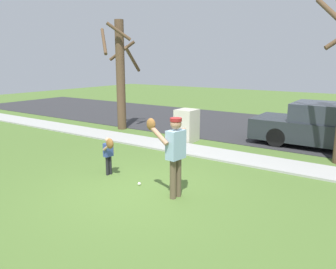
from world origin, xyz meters
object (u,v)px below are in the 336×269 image
object	(u,v)px
person_adult	(174,148)
utility_cabinet	(187,125)
street_tree_far	(120,72)
parked_pickup_dark	(331,128)
baseball	(139,184)
person_child	(109,150)

from	to	relation	value
person_adult	utility_cabinet	size ratio (longest dim) A/B	1.48
street_tree_far	parked_pickup_dark	world-z (taller)	street_tree_far
person_adult	parked_pickup_dark	size ratio (longest dim) A/B	0.33
person_adult	baseball	distance (m)	1.48
person_child	street_tree_far	bearing A→B (deg)	135.72
utility_cabinet	street_tree_far	world-z (taller)	street_tree_far
person_adult	parked_pickup_dark	xyz separation A→B (m)	(2.04, 6.39, -0.40)
baseball	street_tree_far	xyz separation A→B (m)	(-4.86, 4.76, 2.37)
person_adult	baseball	xyz separation A→B (m)	(-1.05, 0.11, -1.04)
utility_cabinet	parked_pickup_dark	xyz separation A→B (m)	(4.47, 1.87, 0.09)
baseball	parked_pickup_dark	xyz separation A→B (m)	(3.09, 6.28, 0.64)
utility_cabinet	person_child	bearing A→B (deg)	-85.60
person_adult	parked_pickup_dark	distance (m)	6.72
utility_cabinet	street_tree_far	distance (m)	3.94
utility_cabinet	parked_pickup_dark	size ratio (longest dim) A/B	0.22
street_tree_far	baseball	bearing A→B (deg)	-44.42
person_child	utility_cabinet	xyz separation A→B (m)	(-0.33, 4.31, -0.08)
person_adult	street_tree_far	world-z (taller)	street_tree_far
person_child	parked_pickup_dark	distance (m)	7.44
baseball	utility_cabinet	size ratio (longest dim) A/B	0.06
person_adult	baseball	bearing A→B (deg)	0.25
street_tree_far	person_adult	bearing A→B (deg)	-39.54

